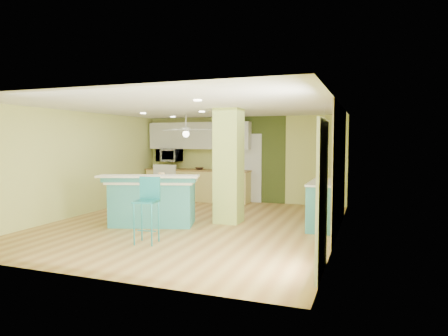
% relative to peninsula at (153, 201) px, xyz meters
% --- Properties ---
extents(floor, '(6.00, 7.00, 0.01)m').
position_rel_peninsula_xyz_m(floor, '(0.79, 0.30, -0.51)').
color(floor, '#9E6E37').
rests_on(floor, ground).
extents(ceiling, '(6.00, 7.00, 0.01)m').
position_rel_peninsula_xyz_m(ceiling, '(0.79, 0.30, 2.00)').
color(ceiling, white).
rests_on(ceiling, wall_back).
extents(wall_back, '(6.00, 0.01, 2.50)m').
position_rel_peninsula_xyz_m(wall_back, '(0.79, 3.81, 0.74)').
color(wall_back, '#D5DC76').
rests_on(wall_back, floor).
extents(wall_front, '(6.00, 0.01, 2.50)m').
position_rel_peninsula_xyz_m(wall_front, '(0.79, -3.20, 0.74)').
color(wall_front, '#D5DC76').
rests_on(wall_front, floor).
extents(wall_left, '(0.01, 7.00, 2.50)m').
position_rel_peninsula_xyz_m(wall_left, '(-2.21, 0.30, 0.74)').
color(wall_left, '#D5DC76').
rests_on(wall_left, floor).
extents(wall_right, '(0.01, 7.00, 2.50)m').
position_rel_peninsula_xyz_m(wall_right, '(3.80, 0.30, 0.74)').
color(wall_right, '#D5DC76').
rests_on(wall_right, floor).
extents(wood_panel, '(0.02, 3.40, 2.50)m').
position_rel_peninsula_xyz_m(wood_panel, '(3.78, 0.90, 0.74)').
color(wood_panel, '#8F7B52').
rests_on(wood_panel, floor).
extents(olive_accent, '(2.20, 0.02, 2.50)m').
position_rel_peninsula_xyz_m(olive_accent, '(0.99, 3.79, 0.74)').
color(olive_accent, '#415020').
rests_on(olive_accent, floor).
extents(interior_door, '(0.82, 0.05, 2.00)m').
position_rel_peninsula_xyz_m(interior_door, '(0.99, 3.76, 0.49)').
color(interior_door, silver).
rests_on(interior_door, floor).
extents(french_door, '(0.04, 1.08, 2.10)m').
position_rel_peninsula_xyz_m(french_door, '(3.76, -2.00, 0.54)').
color(french_door, silver).
rests_on(french_door, floor).
extents(column, '(0.55, 0.55, 2.50)m').
position_rel_peninsula_xyz_m(column, '(1.44, 0.80, 0.74)').
color(column, '#AEC45B').
rests_on(column, floor).
extents(kitchen_run, '(3.25, 0.63, 0.94)m').
position_rel_peninsula_xyz_m(kitchen_run, '(-0.51, 3.50, -0.04)').
color(kitchen_run, '#E8D479').
rests_on(kitchen_run, floor).
extents(stove, '(0.76, 0.66, 1.08)m').
position_rel_peninsula_xyz_m(stove, '(-1.46, 3.49, -0.05)').
color(stove, white).
rests_on(stove, floor).
extents(upper_cabinets, '(3.20, 0.34, 0.80)m').
position_rel_peninsula_xyz_m(upper_cabinets, '(-0.51, 3.62, 1.44)').
color(upper_cabinets, silver).
rests_on(upper_cabinets, wall_back).
extents(microwave, '(0.70, 0.48, 0.39)m').
position_rel_peninsula_xyz_m(microwave, '(-1.46, 3.50, 0.84)').
color(microwave, white).
rests_on(microwave, wall_back).
extents(ceiling_fan, '(1.41, 1.41, 0.61)m').
position_rel_peninsula_xyz_m(ceiling_fan, '(-0.31, 2.30, 1.57)').
color(ceiling_fan, silver).
rests_on(ceiling_fan, ceiling).
extents(pendant_lamp, '(0.14, 0.14, 0.69)m').
position_rel_peninsula_xyz_m(pendant_lamp, '(3.44, 1.05, 1.37)').
color(pendant_lamp, silver).
rests_on(pendant_lamp, ceiling).
extents(wall_decor, '(0.03, 0.90, 0.70)m').
position_rel_peninsula_xyz_m(wall_decor, '(3.76, 1.10, 1.04)').
color(wall_decor, brown).
rests_on(wall_decor, wood_panel).
extents(peninsula, '(2.18, 1.62, 1.10)m').
position_rel_peninsula_xyz_m(peninsula, '(0.00, 0.00, 0.00)').
color(peninsula, teal).
rests_on(peninsula, floor).
extents(bar_stool, '(0.43, 0.43, 1.16)m').
position_rel_peninsula_xyz_m(bar_stool, '(0.68, -1.33, 0.27)').
color(bar_stool, teal).
rests_on(bar_stool, floor).
extents(side_counter, '(0.63, 1.49, 0.96)m').
position_rel_peninsula_xyz_m(side_counter, '(3.49, 1.00, -0.03)').
color(side_counter, teal).
rests_on(side_counter, floor).
extents(fruit_bowl, '(0.36, 0.36, 0.07)m').
position_rel_peninsula_xyz_m(fruit_bowl, '(-0.41, 3.42, 0.46)').
color(fruit_bowl, '#362016').
rests_on(fruit_bowl, kitchen_run).
extents(canister, '(0.14, 0.14, 0.16)m').
position_rel_peninsula_xyz_m(canister, '(0.11, 0.20, 0.53)').
color(canister, gold).
rests_on(canister, peninsula).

